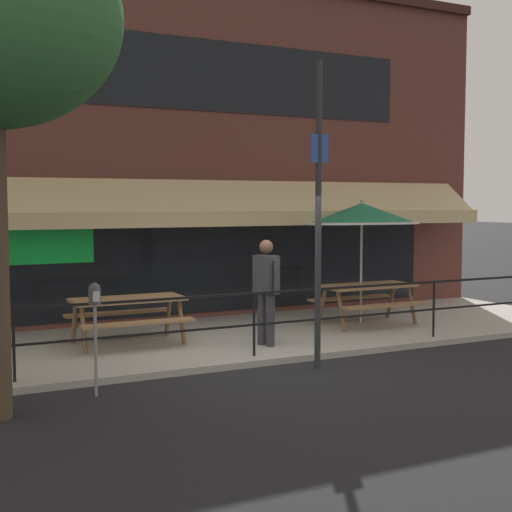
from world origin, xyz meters
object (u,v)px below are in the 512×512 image
at_px(picnic_table_left, 128,307).
at_px(patio_umbrella_centre, 362,214).
at_px(picnic_table_centre, 367,293).
at_px(street_sign_pole, 318,213).
at_px(parking_meter_near, 95,305).
at_px(pedestrian_walking, 266,287).

xyz_separation_m(picnic_table_left, patio_umbrella_centre, (4.58, 0.02, 1.47)).
distance_m(picnic_table_centre, street_sign_pole, 3.71).
bearing_deg(street_sign_pole, parking_meter_near, -179.43).
relative_size(picnic_table_centre, patio_umbrella_centre, 0.76).
bearing_deg(pedestrian_walking, picnic_table_left, 151.35).
bearing_deg(patio_umbrella_centre, pedestrian_walking, -157.34).
relative_size(picnic_table_left, parking_meter_near, 1.27).
xyz_separation_m(pedestrian_walking, street_sign_pole, (0.12, -1.38, 1.20)).
relative_size(pedestrian_walking, street_sign_pole, 0.39).
xyz_separation_m(pedestrian_walking, parking_meter_near, (-3.12, -1.42, 0.09)).
bearing_deg(street_sign_pole, pedestrian_walking, 94.99).
distance_m(patio_umbrella_centre, pedestrian_walking, 3.04).
bearing_deg(picnic_table_left, patio_umbrella_centre, 0.19).
relative_size(patio_umbrella_centre, pedestrian_walking, 1.39).
height_order(pedestrian_walking, street_sign_pole, street_sign_pole).
xyz_separation_m(patio_umbrella_centre, pedestrian_walking, (-2.61, -1.09, -1.12)).
bearing_deg(parking_meter_near, picnic_table_centre, 21.79).
xyz_separation_m(picnic_table_centre, patio_umbrella_centre, (0.00, 0.21, 1.47)).
xyz_separation_m(picnic_table_left, parking_meter_near, (-1.15, -2.49, 0.44)).
height_order(patio_umbrella_centre, pedestrian_walking, patio_umbrella_centre).
distance_m(picnic_table_centre, patio_umbrella_centre, 1.49).
xyz_separation_m(picnic_table_left, picnic_table_centre, (4.58, -0.20, 0.00)).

